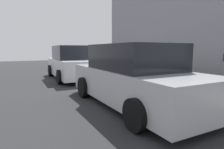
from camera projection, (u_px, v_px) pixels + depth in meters
name	position (u px, v px, depth m)	size (l,w,h in m)	color
ground_plane	(113.00, 81.00, 9.30)	(40.00, 40.00, 0.00)	#28282B
sidewalk_curb	(152.00, 76.00, 10.49)	(18.00, 5.00, 0.14)	#ADA89E
suitcase_navy_0	(186.00, 83.00, 6.07)	(0.39, 0.26, 0.93)	navy
suitcase_silver_1	(175.00, 79.00, 6.58)	(0.48, 0.25, 1.02)	#9EA0A8
suitcase_olive_2	(165.00, 80.00, 7.05)	(0.35, 0.18, 0.76)	#59601E
suitcase_red_3	(153.00, 78.00, 7.46)	(0.48, 0.23, 0.75)	red
suitcase_black_4	(144.00, 74.00, 7.91)	(0.40, 0.25, 0.81)	black
suitcase_teal_5	(137.00, 73.00, 8.41)	(0.50, 0.23, 0.90)	#0F606B
suitcase_maroon_6	(130.00, 72.00, 8.88)	(0.38, 0.23, 0.93)	maroon
suitcase_navy_7	(125.00, 70.00, 9.29)	(0.37, 0.26, 1.02)	navy
suitcase_silver_8	(120.00, 70.00, 9.79)	(0.47, 0.22, 0.95)	#9EA0A8
suitcase_olive_9	(115.00, 69.00, 10.24)	(0.40, 0.26, 0.83)	#59601E
suitcase_red_10	(110.00, 67.00, 10.64)	(0.37, 0.24, 0.95)	red
suitcase_black_11	(106.00, 68.00, 11.12)	(0.49, 0.23, 0.97)	black
fire_hydrant	(100.00, 65.00, 11.78)	(0.39, 0.21, 0.75)	#D89E0C
bollard_post	(95.00, 65.00, 12.10)	(0.12, 0.12, 0.84)	#333338
parked_car_silver_0	(133.00, 77.00, 5.14)	(4.75, 2.11, 1.66)	#B2B5BA
parked_car_white_1	(72.00, 63.00, 9.90)	(4.56, 2.20, 1.71)	silver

